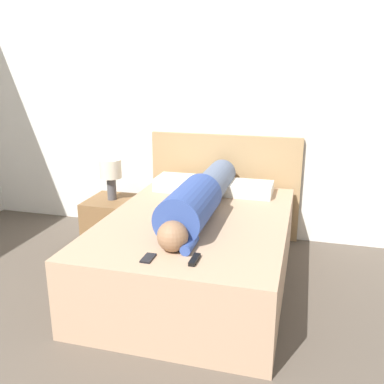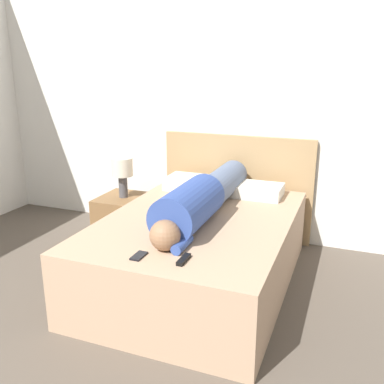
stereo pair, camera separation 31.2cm
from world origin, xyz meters
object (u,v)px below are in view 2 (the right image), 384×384
pillow_near_headboard (194,183)px  nightstand (125,220)px  table_lamp (122,170)px  cell_phone (139,256)px  person_lying (202,198)px  pillow_second (254,190)px  tv_remote (184,259)px  bed (199,250)px

pillow_near_headboard → nightstand: bearing=-161.9°
table_lamp → cell_phone: (0.87, -1.31, -0.17)m
person_lying → pillow_near_headboard: bearing=115.7°
nightstand → pillow_near_headboard: size_ratio=0.94×
person_lying → pillow_near_headboard: 0.75m
nightstand → pillow_second: bearing=9.8°
table_lamp → pillow_second: size_ratio=0.78×
pillow_second → tv_remote: pillow_second is taller
bed → pillow_second: bearing=70.0°
pillow_near_headboard → cell_phone: pillow_near_headboard is taller
pillow_second → tv_remote: size_ratio=3.33×
pillow_second → person_lying: bearing=-110.7°
nightstand → cell_phone: 1.60m
pillow_second → cell_phone: pillow_second is taller
tv_remote → pillow_second: bearing=86.8°
person_lying → pillow_second: 0.73m
bed → tv_remote: 0.83m
table_lamp → tv_remote: size_ratio=2.58×
table_lamp → pillow_near_headboard: (0.65, 0.21, -0.12)m
pillow_second → tv_remote: (-0.08, -1.48, -0.04)m
nightstand → cell_phone: (0.87, -1.31, 0.33)m
pillow_near_headboard → cell_phone: size_ratio=4.04×
bed → nightstand: (-0.97, 0.51, -0.05)m
table_lamp → pillow_near_headboard: size_ratio=0.74×
nightstand → table_lamp: bearing=0.0°
bed → pillow_second: pillow_second is taller
pillow_near_headboard → cell_phone: bearing=-82.0°
person_lying → tv_remote: 0.83m
cell_phone → pillow_second: bearing=76.5°
bed → cell_phone: bearing=-97.3°
tv_remote → table_lamp: bearing=132.3°
table_lamp → person_lying: (0.98, -0.46, -0.03)m
cell_phone → table_lamp: bearing=123.6°
cell_phone → person_lying: bearing=82.6°
bed → pillow_near_headboard: size_ratio=3.79×
bed → nightstand: size_ratio=4.02×
pillow_near_headboard → tv_remote: bearing=-71.4°
table_lamp → cell_phone: bearing=-56.4°
table_lamp → pillow_second: bearing=9.8°
bed → nightstand: bearing=152.2°
nightstand → person_lying: 1.18m
pillow_second → cell_phone: bearing=-103.5°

